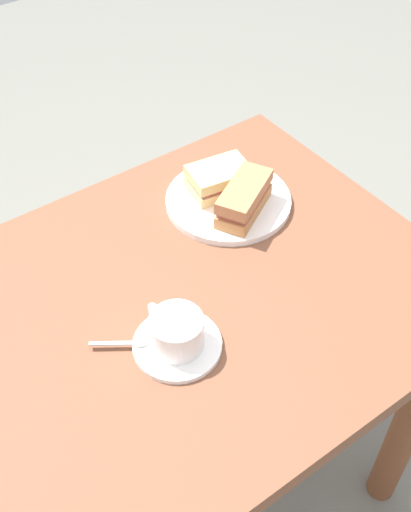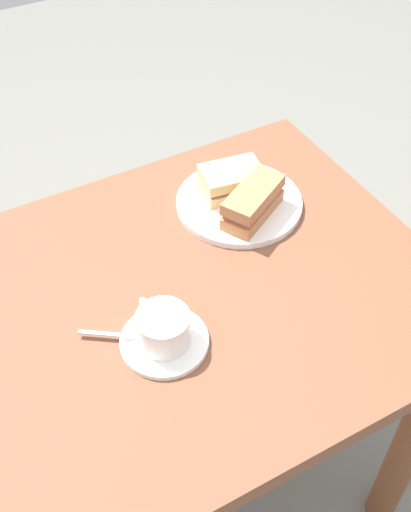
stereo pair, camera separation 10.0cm
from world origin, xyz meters
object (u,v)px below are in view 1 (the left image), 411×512
object	(u,v)px
sandwich_plate	(228,200)
sandwich_front	(219,179)
sandwich_back	(244,199)
spoon	(129,343)
dining_table	(162,359)
coffee_saucer	(177,345)
coffee_cup	(176,331)

from	to	relation	value
sandwich_plate	sandwich_front	world-z (taller)	sandwich_front
sandwich_back	spoon	distance (m)	0.39
dining_table	sandwich_plate	world-z (taller)	sandwich_plate
coffee_saucer	spoon	distance (m)	0.08
sandwich_plate	spoon	distance (m)	0.40
sandwich_back	sandwich_front	bearing A→B (deg)	89.94
dining_table	spoon	xyz separation A→B (m)	(-0.08, -0.04, 0.16)
sandwich_back	dining_table	bearing A→B (deg)	-158.77
sandwich_front	sandwich_back	xyz separation A→B (m)	(-0.00, -0.08, 0.00)
dining_table	coffee_cup	world-z (taller)	coffee_cup
sandwich_plate	spoon	xyz separation A→B (m)	(-0.35, -0.19, 0.01)
sandwich_front	coffee_saucer	bearing A→B (deg)	-136.71
coffee_saucer	spoon	bearing A→B (deg)	145.30
sandwich_plate	sandwich_back	bearing A→B (deg)	-89.09
coffee_cup	spoon	distance (m)	0.08
sandwich_plate	coffee_cup	size ratio (longest dim) A/B	2.20
sandwich_back	coffee_cup	world-z (taller)	sandwich_back
sandwich_front	sandwich_back	world-z (taller)	sandwich_back
dining_table	coffee_cup	size ratio (longest dim) A/B	9.12
dining_table	sandwich_plate	bearing A→B (deg)	29.63
sandwich_plate	coffee_cup	world-z (taller)	coffee_cup
sandwich_plate	coffee_saucer	bearing A→B (deg)	-140.29
sandwich_back	coffee_saucer	bearing A→B (deg)	-146.61
coffee_saucer	dining_table	bearing A→B (deg)	79.60
sandwich_back	coffee_saucer	distance (m)	0.35
sandwich_back	sandwich_plate	bearing A→B (deg)	90.91
dining_table	coffee_saucer	size ratio (longest dim) A/B	7.16
dining_table	coffee_cup	bearing A→B (deg)	-100.71
dining_table	sandwich_front	world-z (taller)	sandwich_front
sandwich_front	coffee_cup	xyz separation A→B (m)	(-0.29, -0.27, 0.00)
dining_table	sandwich_plate	size ratio (longest dim) A/B	4.15
coffee_cup	sandwich_back	bearing A→B (deg)	33.16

